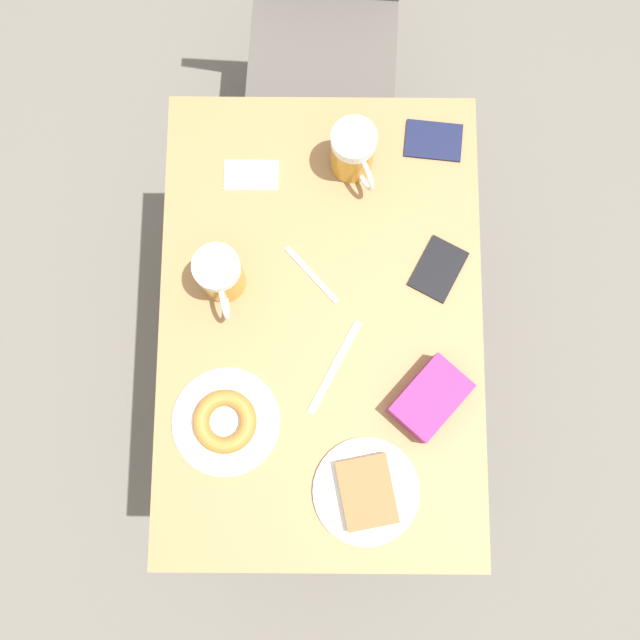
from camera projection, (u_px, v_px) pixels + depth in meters
ground_plane at (320, 361)px, 2.25m from camera, size 8.00×8.00×0.00m
table at (320, 327)px, 1.59m from camera, size 0.69×1.03×0.74m
chair at (324, 6)px, 1.87m from camera, size 0.42×0.42×0.88m
plate_with_cake at (366, 492)px, 1.45m from camera, size 0.22×0.22×0.04m
plate_with_donut at (225, 422)px, 1.47m from camera, size 0.23×0.23×0.05m
beer_mug_left at (353, 152)px, 1.51m from camera, size 0.10×0.14×0.14m
beer_mug_center at (220, 275)px, 1.47m from camera, size 0.10×0.14×0.14m
napkin_folded at (250, 175)px, 1.58m from camera, size 0.12×0.07×0.00m
fork at (311, 275)px, 1.54m from camera, size 0.12×0.13×0.00m
knife at (334, 367)px, 1.50m from camera, size 0.12×0.20×0.00m
passport_near_edge at (437, 269)px, 1.54m from camera, size 0.14×0.15×0.01m
passport_far_edge at (433, 141)px, 1.59m from camera, size 0.13×0.10×0.01m
blue_pouch at (429, 398)px, 1.46m from camera, size 0.18×0.18×0.07m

